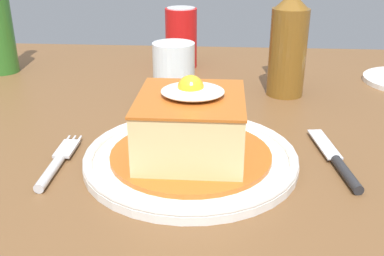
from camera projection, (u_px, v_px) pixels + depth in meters
The scene contains 8 objects.
dining_table at pixel (150, 191), 0.69m from camera, with size 1.37×1.09×0.77m.
main_plate at pixel (191, 157), 0.56m from camera, with size 0.26×0.26×0.02m.
sandwich_meal at pixel (191, 128), 0.55m from camera, with size 0.20×0.20×0.10m.
fork at pixel (56, 164), 0.55m from camera, with size 0.02×0.14×0.01m.
knife at pixel (340, 165), 0.55m from camera, with size 0.04×0.17×0.01m.
soda_can at pixel (181, 38), 0.95m from camera, with size 0.07×0.07×0.12m.
beer_bottle_amber at pixel (289, 39), 0.77m from camera, with size 0.06×0.06×0.27m.
drinking_glass at pixel (174, 79), 0.74m from camera, with size 0.07×0.07×0.10m.
Camera 1 is at (0.11, -0.59, 1.04)m, focal length 42.48 mm.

